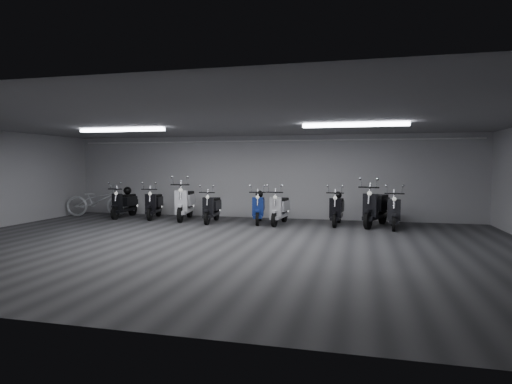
% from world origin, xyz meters
% --- Properties ---
extents(floor, '(14.00, 10.00, 0.01)m').
position_xyz_m(floor, '(0.00, 0.00, -0.01)').
color(floor, '#323134').
rests_on(floor, ground).
extents(ceiling, '(14.00, 10.00, 0.01)m').
position_xyz_m(ceiling, '(0.00, 0.00, 2.80)').
color(ceiling, gray).
rests_on(ceiling, ground).
extents(back_wall, '(14.00, 0.01, 2.80)m').
position_xyz_m(back_wall, '(0.00, 5.00, 1.40)').
color(back_wall, '#ACACAF').
rests_on(back_wall, ground).
extents(front_wall, '(14.00, 0.01, 2.80)m').
position_xyz_m(front_wall, '(0.00, -5.00, 1.40)').
color(front_wall, '#ACACAF').
rests_on(front_wall, ground).
extents(fluor_strip_left, '(2.40, 0.18, 0.08)m').
position_xyz_m(fluor_strip_left, '(-3.00, 1.00, 2.74)').
color(fluor_strip_left, white).
rests_on(fluor_strip_left, ceiling).
extents(fluor_strip_right, '(2.40, 0.18, 0.08)m').
position_xyz_m(fluor_strip_right, '(3.00, 1.00, 2.74)').
color(fluor_strip_right, white).
rests_on(fluor_strip_right, ceiling).
extents(conduit, '(13.60, 0.05, 0.05)m').
position_xyz_m(conduit, '(0.00, 4.92, 2.62)').
color(conduit, white).
rests_on(conduit, back_wall).
extents(scooter_0, '(0.59, 1.70, 1.26)m').
position_xyz_m(scooter_0, '(-4.72, 3.88, 0.63)').
color(scooter_0, black).
rests_on(scooter_0, floor).
extents(scooter_1, '(0.93, 1.79, 1.27)m').
position_xyz_m(scooter_1, '(-3.60, 3.88, 0.64)').
color(scooter_1, black).
rests_on(scooter_1, floor).
extents(scooter_2, '(1.00, 2.07, 1.48)m').
position_xyz_m(scooter_2, '(-2.45, 3.82, 0.74)').
color(scooter_2, white).
rests_on(scooter_2, floor).
extents(scooter_3, '(0.66, 1.67, 1.22)m').
position_xyz_m(scooter_3, '(-1.37, 3.42, 0.61)').
color(scooter_3, black).
rests_on(scooter_3, floor).
extents(scooter_4, '(0.82, 1.73, 1.24)m').
position_xyz_m(scooter_4, '(0.09, 3.64, 0.62)').
color(scooter_4, navy).
rests_on(scooter_4, floor).
extents(scooter_6, '(0.71, 1.74, 1.26)m').
position_xyz_m(scooter_6, '(0.77, 3.52, 0.63)').
color(scooter_6, '#BBBBC0').
rests_on(scooter_6, floor).
extents(scooter_7, '(0.66, 1.71, 1.25)m').
position_xyz_m(scooter_7, '(2.48, 3.78, 0.63)').
color(scooter_7, black).
rests_on(scooter_7, floor).
extents(scooter_8, '(1.31, 2.09, 1.47)m').
position_xyz_m(scooter_8, '(3.60, 3.77, 0.74)').
color(scooter_8, black).
rests_on(scooter_8, floor).
extents(scooter_9, '(0.66, 1.76, 1.29)m').
position_xyz_m(scooter_9, '(4.08, 3.49, 0.64)').
color(scooter_9, black).
rests_on(scooter_9, floor).
extents(bicycle, '(2.21, 1.30, 1.35)m').
position_xyz_m(bicycle, '(-5.88, 4.04, 0.68)').
color(bicycle, silver).
rests_on(bicycle, floor).
extents(helmet_0, '(0.27, 0.27, 0.27)m').
position_xyz_m(helmet_0, '(-4.72, 4.11, 0.92)').
color(helmet_0, black).
rests_on(helmet_0, scooter_0).
extents(helmet_1, '(0.24, 0.24, 0.24)m').
position_xyz_m(helmet_1, '(0.06, 3.87, 0.89)').
color(helmet_1, black).
rests_on(helmet_1, scooter_4).
extents(helmet_2, '(0.23, 0.23, 0.23)m').
position_xyz_m(helmet_2, '(2.49, 4.01, 0.89)').
color(helmet_2, black).
rests_on(helmet_2, scooter_7).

